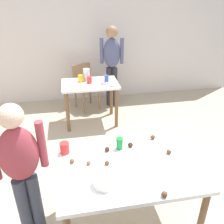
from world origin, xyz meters
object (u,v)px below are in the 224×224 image
Objects in this scene: chair_far_table at (85,84)px; person_girl_near at (22,167)px; soda_can at (120,143)px; dining_table_near at (129,175)px; pitcher_far at (87,75)px; mixing_bowl at (105,181)px; dining_table_far at (90,90)px; person_adult_far at (112,60)px.

person_girl_near reaches higher than chair_far_table.
person_girl_near is 11.68× the size of soda_can.
dining_table_near is 6.17× the size of pitcher_far.
mixing_bowl is 2.50m from pitcher_far.
mixing_bowl is at bearing -92.04° from pitcher_far.
person_girl_near is 7.59× the size of mixing_bowl.
dining_table_near is 0.33m from soda_can.
soda_can is at bearing 14.45° from person_girl_near.
chair_far_table is 2.58m from soda_can.
dining_table_far is 1.08× the size of chair_far_table.
chair_far_table is at bearing 93.39° from dining_table_near.
dining_table_near is at bearing -86.61° from chair_far_table.
chair_far_table is at bearing 88.45° from mixing_bowl.
mixing_bowl reaches higher than dining_table_near.
person_adult_far is (0.54, -0.01, 0.45)m from chair_far_table.
dining_table_near is 2.34m from pitcher_far.
soda_can is (-0.40, -2.55, -0.14)m from person_adult_far.
mixing_bowl reaches higher than dining_table_far.
soda_can is (0.14, -2.56, 0.31)m from chair_far_table.
soda_can is at bearing -86.84° from chair_far_table.
mixing_bowl is at bearing -19.31° from person_girl_near.
chair_far_table is 7.13× the size of soda_can.
person_adult_far is at bearing 52.44° from dining_table_far.
person_girl_near is 0.71m from mixing_bowl.
chair_far_table is at bearing 90.79° from pitcher_far.
person_girl_near is 0.92m from soda_can.
chair_far_table reaches higher than mixing_bowl.
pitcher_far reaches higher than mixing_bowl.
soda_can is (0.89, 0.23, -0.04)m from person_girl_near.
person_adult_far is 12.89× the size of soda_can.
dining_table_far is 0.66m from chair_far_table.
dining_table_near is at bearing -84.66° from soda_can.
chair_far_table reaches higher than dining_table_far.
pitcher_far is (0.75, 2.26, 0.01)m from person_girl_near.
dining_table_near is at bearing -86.03° from pitcher_far.
soda_can is 0.59× the size of pitcher_far.
dining_table_far is at bearing 69.66° from person_girl_near.
dining_table_near is at bearing -3.90° from person_girl_near.
chair_far_table is 0.55× the size of person_adult_far.
pitcher_far is (-0.16, 2.33, 0.20)m from dining_table_near.
soda_can is at bearing 95.34° from dining_table_near.
mixing_bowl is (0.66, -0.23, -0.06)m from person_girl_near.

